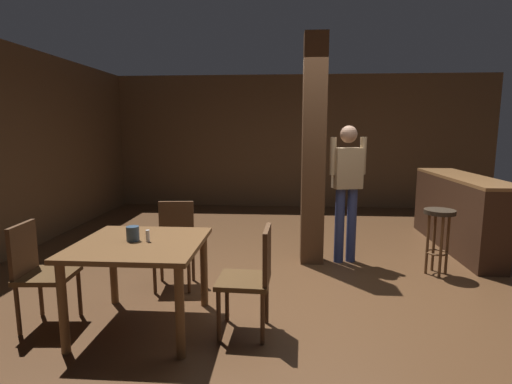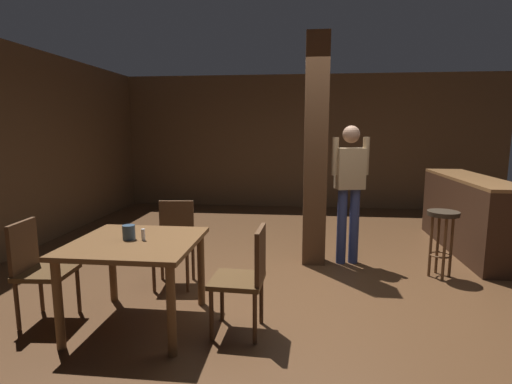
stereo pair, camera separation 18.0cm
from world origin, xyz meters
name	(u,v)px [view 1 (the left image)]	position (x,y,z in m)	size (l,w,h in m)	color
ground_plane	(318,285)	(0.00, 0.00, 0.00)	(10.80, 10.80, 0.00)	#4C301C
wall_back	(302,142)	(0.00, 4.50, 1.40)	(8.00, 0.10, 2.80)	brown
pillar	(314,152)	(-0.02, 0.81, 1.40)	(0.28, 0.28, 2.80)	#4C301C
dining_table	(140,255)	(-1.57, -1.02, 0.64)	(1.03, 1.03, 0.75)	brown
chair_west	(38,269)	(-2.45, -1.06, 0.51)	(0.45, 0.45, 0.89)	#4C3319
chair_east	(253,274)	(-0.62, -1.05, 0.51)	(0.44, 0.44, 0.89)	#4C3319
chair_north	(175,239)	(-1.54, -0.07, 0.51)	(0.46, 0.46, 0.89)	#4C3319
napkin_cup	(133,234)	(-1.64, -1.00, 0.82)	(0.11, 0.11, 0.12)	#33475B
salt_shaker	(148,236)	(-1.50, -1.01, 0.80)	(0.03, 0.03, 0.10)	silver
standing_person	(347,184)	(0.40, 0.82, 1.00)	(0.47, 0.27, 1.72)	tan
bar_counter	(456,212)	(2.05, 1.54, 0.53)	(0.56, 2.30, 1.03)	brown
bar_stool_near	(439,226)	(1.41, 0.45, 0.57)	(0.35, 0.35, 0.77)	#2D2319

